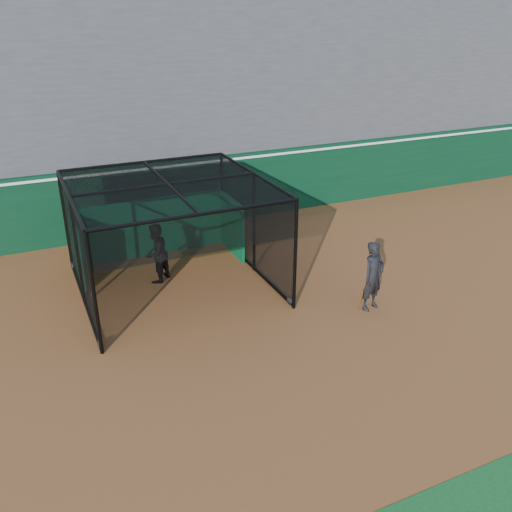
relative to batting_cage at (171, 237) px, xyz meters
name	(u,v)px	position (x,y,z in m)	size (l,w,h in m)	color
ground	(266,345)	(1.10, -3.90, -1.53)	(120.00, 120.00, 0.00)	brown
outfield_wall	(165,194)	(1.10, 4.60, -0.24)	(50.00, 0.50, 2.50)	#09321B
grandstand	(133,90)	(1.10, 8.38, 2.95)	(50.00, 7.85, 8.95)	#4C4C4F
batting_cage	(171,237)	(0.00, 0.00, 0.00)	(5.17, 5.25, 3.06)	black
batter	(156,253)	(-0.35, 0.52, -0.64)	(0.86, 0.67, 1.78)	black
on_deck_player	(373,276)	(4.41, -3.45, -0.58)	(0.79, 0.62, 1.90)	black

